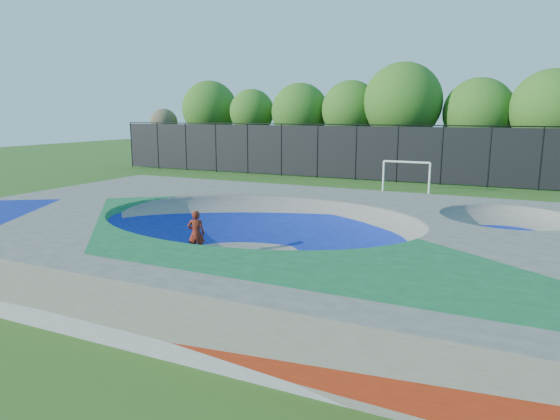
% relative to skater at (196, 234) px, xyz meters
% --- Properties ---
extents(ground, '(120.00, 120.00, 0.00)m').
position_rel_skater_xyz_m(ground, '(2.06, 0.62, -0.80)').
color(ground, '#295216').
rests_on(ground, ground).
extents(skate_deck, '(22.00, 14.00, 1.50)m').
position_rel_skater_xyz_m(skate_deck, '(2.06, 0.62, -0.05)').
color(skate_deck, gray).
rests_on(skate_deck, ground).
extents(skater, '(0.69, 0.58, 1.60)m').
position_rel_skater_xyz_m(skater, '(0.00, 0.00, 0.00)').
color(skater, red).
rests_on(skater, ground).
extents(skateboard, '(0.79, 0.58, 0.05)m').
position_rel_skater_xyz_m(skateboard, '(0.00, 0.00, -0.77)').
color(skateboard, black).
rests_on(skateboard, ground).
extents(soccer_goal, '(2.93, 0.12, 1.93)m').
position_rel_skater_xyz_m(soccer_goal, '(3.59, 17.28, 0.54)').
color(soccer_goal, white).
rests_on(soccer_goal, ground).
extents(fence, '(48.09, 0.09, 4.04)m').
position_rel_skater_xyz_m(fence, '(2.06, 21.62, 1.30)').
color(fence, black).
rests_on(fence, ground).
extents(treeline, '(51.21, 7.63, 8.65)m').
position_rel_skater_xyz_m(treeline, '(4.39, 26.43, 4.22)').
color(treeline, '#402D20').
rests_on(treeline, ground).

